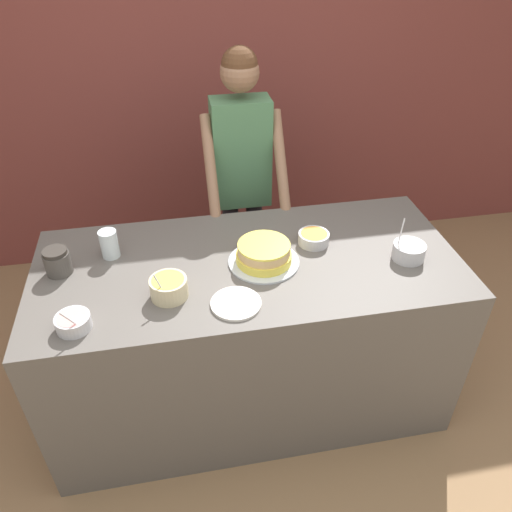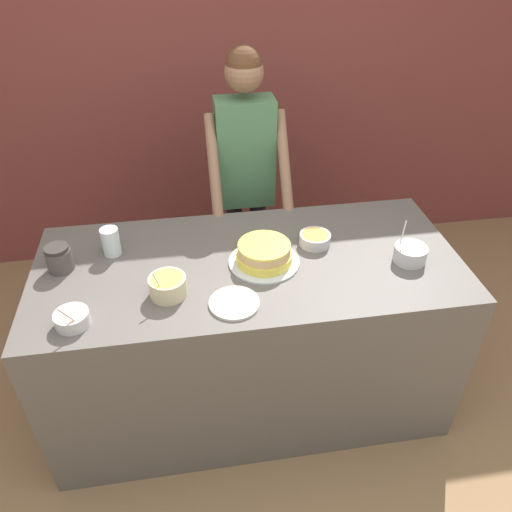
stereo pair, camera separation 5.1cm
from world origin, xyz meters
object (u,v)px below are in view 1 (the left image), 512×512
Objects in this scene: cake at (264,254)px; frosting_bowl_white at (409,251)px; frosting_bowl_yellow at (169,287)px; ceramic_plate at (236,303)px; person_baker at (242,163)px; stoneware_jar at (57,262)px; drinking_glass at (109,244)px; frosting_bowl_pink at (73,322)px; frosting_bowl_orange at (314,238)px.

frosting_bowl_white reaches higher than cake.
frosting_bowl_yellow is 0.75× the size of ceramic_plate.
ceramic_plate is (-0.17, -0.26, -0.04)m from cake.
ceramic_plate is at bearing -100.73° from person_baker.
stoneware_jar is at bearing 173.93° from cake.
frosting_bowl_yellow is 0.42m from drinking_glass.
person_baker is at bearing 38.84° from drinking_glass.
stoneware_jar is (-1.57, 0.19, 0.02)m from frosting_bowl_white.
person_baker is at bearing 51.26° from frosting_bowl_pink.
person_baker reaches higher than frosting_bowl_white.
cake is 0.86m from frosting_bowl_pink.
cake is 2.19× the size of frosting_bowl_orange.
frosting_bowl_white is 0.44m from frosting_bowl_orange.
ceramic_plate is at bearing -40.59° from drinking_glass.
cake is 2.07× the size of frosting_bowl_yellow.
frosting_bowl_yellow is 1.17× the size of drinking_glass.
person_baker is 12.32× the size of frosting_bowl_pink.
frosting_bowl_yellow is 0.75m from frosting_bowl_orange.
cake is 2.71× the size of stoneware_jar.
person_baker is at bearing 35.29° from stoneware_jar.
drinking_glass is (-1.35, 0.27, 0.03)m from frosting_bowl_white.
frosting_bowl_yellow is at bearing -160.12° from cake.
frosting_bowl_pink is 0.48m from drinking_glass.
person_baker reaches higher than stoneware_jar.
drinking_glass is (-0.95, 0.07, 0.04)m from frosting_bowl_orange.
stoneware_jar is at bearing -179.42° from frosting_bowl_orange.
cake is at bearing 172.28° from frosting_bowl_white.
frosting_bowl_orange is at bearing 153.40° from frosting_bowl_white.
cake is 1.55× the size of ceramic_plate.
ceramic_plate is at bearing -168.28° from frosting_bowl_white.
frosting_bowl_yellow reaches higher than frosting_bowl_orange.
frosting_bowl_pink is (-0.83, -1.04, -0.11)m from person_baker.
drinking_glass reaches higher than cake.
stoneware_jar is at bearing -158.60° from drinking_glass.
stoneware_jar reaches higher than frosting_bowl_orange.
ceramic_plate is 0.82m from stoneware_jar.
cake is at bearing -14.85° from drinking_glass.
frosting_bowl_orange is 0.57m from ceramic_plate.
drinking_glass is at bearing 75.51° from frosting_bowl_pink.
frosting_bowl_yellow reaches higher than frosting_bowl_pink.
person_baker is 0.92m from drinking_glass.
frosting_bowl_yellow is (-0.43, -0.16, 0.00)m from cake.
cake is 2.43× the size of drinking_glass.
stoneware_jar is (-0.22, -0.09, -0.01)m from drinking_glass.
stoneware_jar is (-0.91, 0.10, 0.01)m from cake.
frosting_bowl_orange is (0.27, 0.11, -0.01)m from cake.
frosting_bowl_white is at bearing 11.72° from ceramic_plate.
stoneware_jar is (-0.10, 0.38, 0.03)m from frosting_bowl_pink.
frosting_bowl_yellow is at bearing -53.26° from drinking_glass.
frosting_bowl_pink reaches higher than frosting_bowl_orange.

